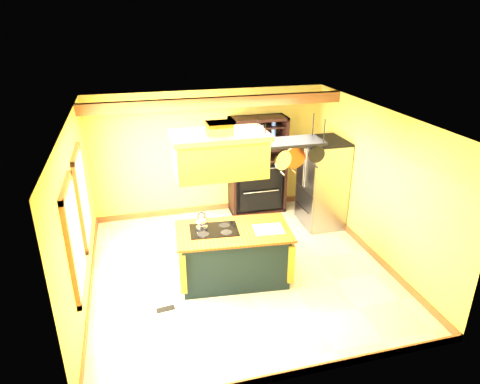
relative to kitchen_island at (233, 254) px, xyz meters
name	(u,v)px	position (x,y,z in m)	size (l,w,h in m)	color
floor	(239,269)	(0.17, 0.24, -0.47)	(5.00, 5.00, 0.00)	beige
ceiling	(239,117)	(0.17, 0.24, 2.23)	(5.00, 5.00, 0.00)	white
wall_back	(210,153)	(0.17, 2.74, 0.88)	(5.00, 0.02, 2.70)	#DEBC51
wall_front	(296,288)	(0.17, -2.26, 0.88)	(5.00, 0.02, 2.70)	#DEBC51
wall_left	(78,216)	(-2.33, 0.24, 0.88)	(0.02, 5.00, 2.70)	#DEBC51
wall_right	(376,184)	(2.67, 0.24, 0.88)	(0.02, 5.00, 2.70)	#DEBC51
ceiling_beam	(216,103)	(0.17, 1.94, 2.12)	(5.00, 0.15, 0.20)	brown
window_near	(75,239)	(-2.30, -0.56, 0.93)	(0.06, 1.06, 1.56)	brown
window_far	(82,197)	(-2.30, 0.84, 0.93)	(0.06, 1.06, 1.56)	brown
kitchen_island	(233,254)	(0.00, 0.00, 0.00)	(1.93, 1.19, 1.11)	black
range_hood	(220,153)	(-0.20, 0.00, 1.78)	(1.42, 0.80, 0.80)	olive
pot_rack	(290,147)	(0.91, 0.00, 1.77)	(1.09, 0.51, 0.85)	black
refrigerator	(322,185)	(2.26, 1.52, 0.40)	(0.78, 0.91, 1.79)	gray
hutch	(257,175)	(1.16, 2.51, 0.37)	(1.21, 0.55, 2.14)	black
floor_register	(166,309)	(-1.20, -0.53, -0.46)	(0.28, 0.12, 0.01)	black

